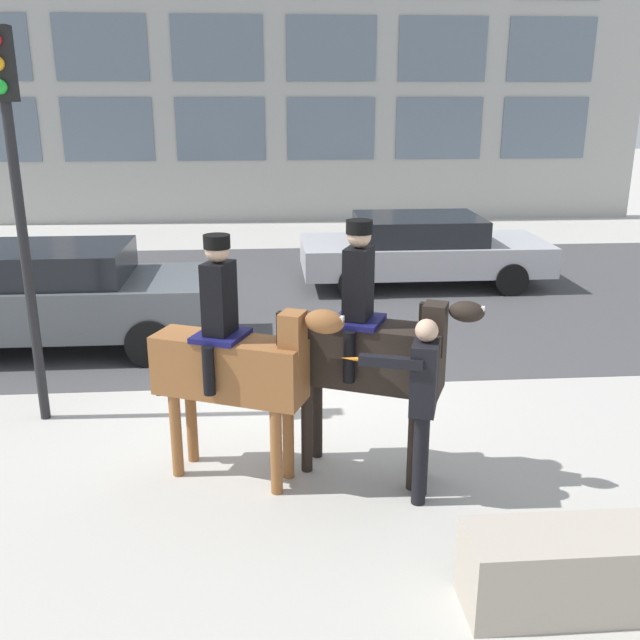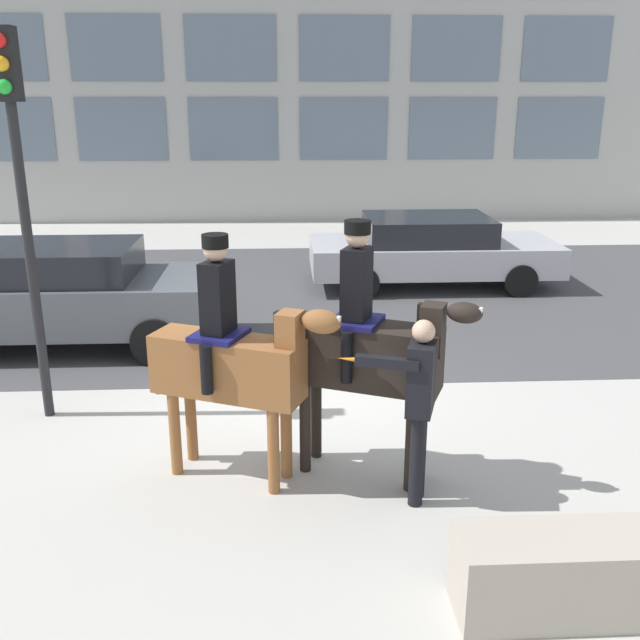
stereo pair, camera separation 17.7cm
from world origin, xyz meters
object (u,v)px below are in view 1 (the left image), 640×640
Objects in this scene: mounted_horse_lead at (233,360)px; traffic_light at (14,170)px; mounted_horse_companion at (368,348)px; street_car_far_lane at (422,249)px; pedestrian_bystander at (422,396)px; planter_ledge at (629,567)px; street_car_near_lane at (57,295)px.

traffic_light reaches higher than mounted_horse_lead.
mounted_horse_companion reaches higher than street_car_far_lane.
mounted_horse_companion is at bearing -34.27° from pedestrian_bystander.
planter_ledge is at bearing -34.38° from traffic_light.
traffic_light is (-2.24, 1.48, 1.59)m from mounted_horse_lead.
traffic_light is 6.70m from planter_ledge.
mounted_horse_lead is 1.37× the size of pedestrian_bystander.
pedestrian_bystander is at bearing 5.29° from mounted_horse_lead.
pedestrian_bystander is at bearing -28.65° from mounted_horse_companion.
planter_ledge is (2.89, -2.03, -0.91)m from mounted_horse_lead.
street_car_near_lane reaches higher than planter_ledge.
mounted_horse_companion is (1.25, -0.01, 0.08)m from mounted_horse_lead.
street_car_far_lane is 1.11× the size of traffic_light.
street_car_far_lane is at bearing 87.89° from mounted_horse_lead.
street_car_near_lane is 8.17m from planter_ledge.
street_car_near_lane is at bearing -151.92° from street_car_far_lane.
street_car_near_lane is at bearing -28.17° from pedestrian_bystander.
mounted_horse_companion reaches higher than mounted_horse_lead.
mounted_horse_lead reaches higher than street_car_near_lane.
street_car_near_lane is (-3.94, 3.93, -0.50)m from mounted_horse_companion.
mounted_horse_lead is at bearing 144.83° from planter_ledge.
traffic_light is at bearing -179.91° from mounted_horse_companion.
street_car_far_lane is 8.21m from traffic_light.
pedestrian_bystander is 0.37× the size of street_car_far_lane.
pedestrian_bystander is 2.07m from planter_ledge.
planter_ledge is (-0.44, -9.17, -0.40)m from street_car_far_lane.
planter_ledge is (1.63, -2.02, -0.99)m from mounted_horse_companion.
mounted_horse_lead reaches higher than planter_ledge.
street_car_far_lane reaches higher than planter_ledge.
mounted_horse_companion reaches higher than pedestrian_bystander.
street_car_far_lane is (3.33, 7.13, -0.51)m from mounted_horse_lead.
pedestrian_bystander is at bearing -45.66° from street_car_near_lane.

